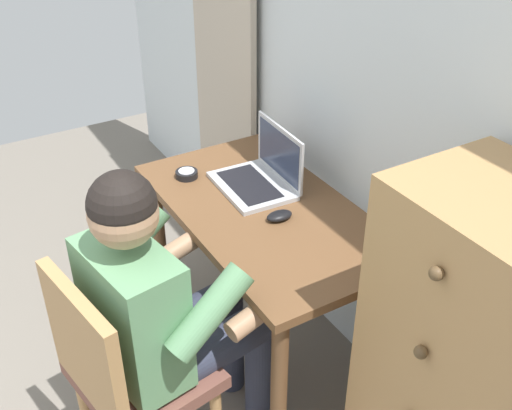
# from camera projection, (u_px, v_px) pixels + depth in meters

# --- Properties ---
(wall_back) EXTENTS (4.80, 0.05, 2.50)m
(wall_back) POSITION_uv_depth(u_px,v_px,m) (402.00, 77.00, 2.04)
(wall_back) COLOR silver
(wall_back) RESTS_ON ground_plane
(curtain_panel) EXTENTS (0.56, 0.03, 2.13)m
(curtain_panel) POSITION_uv_depth(u_px,v_px,m) (223.00, 43.00, 2.93)
(curtain_panel) COLOR #BCAD99
(curtain_panel) RESTS_ON ground_plane
(desk) EXTENTS (1.11, 0.61, 0.73)m
(desk) POSITION_uv_depth(u_px,v_px,m) (265.00, 233.00, 2.40)
(desk) COLOR brown
(desk) RESTS_ON ground_plane
(dresser) EXTENTS (0.53, 0.45, 1.23)m
(dresser) POSITION_uv_depth(u_px,v_px,m) (468.00, 385.00, 1.76)
(dresser) COLOR tan
(dresser) RESTS_ON ground_plane
(chair) EXTENTS (0.48, 0.46, 0.86)m
(chair) POSITION_uv_depth(u_px,v_px,m) (124.00, 371.00, 1.99)
(chair) COLOR brown
(chair) RESTS_ON ground_plane
(person_seated) EXTENTS (0.59, 0.63, 1.18)m
(person_seated) POSITION_uv_depth(u_px,v_px,m) (168.00, 304.00, 1.99)
(person_seated) COLOR #33384C
(person_seated) RESTS_ON ground_plane
(laptop) EXTENTS (0.35, 0.27, 0.24)m
(laptop) POSITION_uv_depth(u_px,v_px,m) (261.00, 174.00, 2.45)
(laptop) COLOR #B7BABF
(laptop) RESTS_ON desk
(computer_mouse) EXTENTS (0.06, 0.10, 0.03)m
(computer_mouse) POSITION_uv_depth(u_px,v_px,m) (279.00, 216.00, 2.26)
(computer_mouse) COLOR black
(computer_mouse) RESTS_ON desk
(desk_clock) EXTENTS (0.09, 0.09, 0.03)m
(desk_clock) POSITION_uv_depth(u_px,v_px,m) (187.00, 174.00, 2.52)
(desk_clock) COLOR black
(desk_clock) RESTS_ON desk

